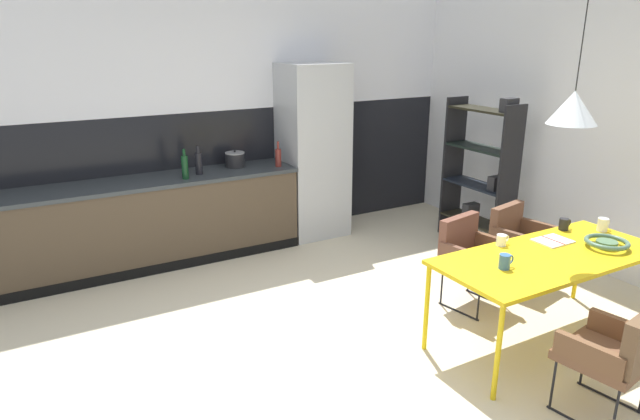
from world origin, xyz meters
TOP-DOWN VIEW (x-y plane):
  - ground_plane at (0.00, 0.00)m, footprint 7.88×7.88m
  - back_wall_splashback_dark at (0.00, 2.97)m, footprint 6.05×0.12m
  - back_wall_panel_upper at (0.00, 2.97)m, footprint 6.05×0.12m
  - kitchen_counter at (-1.15, 2.61)m, footprint 3.48×0.63m
  - refrigerator_column at (0.95, 2.61)m, footprint 0.70×0.60m
  - dining_table at (1.31, -0.42)m, footprint 1.81×0.78m
  - armchair_head_of_table at (1.26, 0.35)m, footprint 0.56×0.55m
  - armchair_far_side at (0.94, -1.24)m, footprint 0.56×0.54m
  - armchair_by_stool at (1.97, 0.46)m, footprint 0.56×0.56m
  - fruit_bowl at (1.80, -0.53)m, footprint 0.32×0.32m
  - open_book at (1.54, -0.24)m, footprint 0.27×0.22m
  - mug_white_ceramic at (0.81, -0.43)m, footprint 0.13×0.08m
  - mug_short_terracotta at (2.11, -0.28)m, footprint 0.13×0.08m
  - mug_dark_espresso at (1.13, -0.10)m, footprint 0.12×0.08m
  - mug_glass_clear at (1.86, -0.10)m, footprint 0.12×0.08m
  - cooking_pot at (0.03, 2.70)m, footprint 0.21×0.21m
  - bottle_wine_green at (-0.42, 2.57)m, footprint 0.07×0.07m
  - bottle_oil_tall at (-0.59, 2.45)m, footprint 0.07×0.07m
  - bottle_vinegar_dark at (0.45, 2.49)m, footprint 0.07×0.07m
  - open_shelf_unit at (2.41, 1.42)m, footprint 0.30×0.88m
  - pendant_lamp_over_table_near at (1.31, -0.43)m, footprint 0.33×0.33m

SIDE VIEW (x-z plane):
  - ground_plane at x=0.00m, z-range 0.00..0.00m
  - kitchen_counter at x=-1.15m, z-range 0.00..0.90m
  - armchair_by_stool at x=1.97m, z-range 0.11..0.86m
  - armchair_far_side at x=0.94m, z-range 0.10..0.88m
  - armchair_head_of_table at x=1.26m, z-range 0.12..0.90m
  - dining_table at x=1.31m, z-range 0.32..1.04m
  - open_book at x=1.54m, z-range 0.72..0.74m
  - back_wall_splashback_dark at x=0.00m, z-range 0.00..1.49m
  - fruit_bowl at x=1.80m, z-range 0.73..0.80m
  - mug_dark_espresso at x=1.13m, z-range 0.73..0.81m
  - mug_glass_clear at x=1.86m, z-range 0.73..0.82m
  - mug_white_ceramic at x=0.81m, z-range 0.73..0.83m
  - mug_short_terracotta at x=2.11m, z-range 0.73..0.84m
  - open_shelf_unit at x=2.41m, z-range 0.01..1.67m
  - cooking_pot at x=0.03m, z-range 0.89..1.07m
  - refrigerator_column at x=0.95m, z-range 0.00..1.98m
  - bottle_vinegar_dark at x=0.45m, z-range 0.86..1.14m
  - bottle_wine_green at x=-0.42m, z-range 0.87..1.17m
  - bottle_oil_tall at x=-0.59m, z-range 0.87..1.18m
  - pendant_lamp_over_table_near at x=1.31m, z-range 1.20..2.42m
  - back_wall_panel_upper at x=0.00m, z-range 1.49..2.97m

